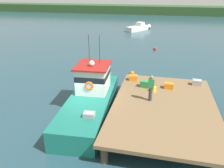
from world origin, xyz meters
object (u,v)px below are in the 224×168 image
bait_bucket (154,89)px  moored_boat_outer_mooring (139,28)px  mooring_buoy_spare_mooring (132,74)px  mooring_buoy_channel_marker (155,49)px  main_fishing_boat (92,97)px  deckhand_by_the_boat (151,88)px  crate_stack_mid_dock (145,84)px  crate_single_far (169,86)px  crate_stack_near_edge (197,82)px  crate_single_by_cleat (133,78)px

bait_bucket → moored_boat_outer_mooring: 30.00m
mooring_buoy_spare_mooring → mooring_buoy_channel_marker: bearing=81.0°
moored_boat_outer_mooring → main_fishing_boat: bearing=-89.1°
deckhand_by_the_boat → crate_stack_mid_dock: bearing=104.1°
main_fishing_boat → crate_single_far: bearing=22.6°
crate_single_far → deckhand_by_the_boat: 2.48m
main_fishing_boat → crate_stack_mid_dock: main_fishing_boat is taller
bait_bucket → deckhand_by_the_boat: 1.53m
main_fishing_boat → bait_bucket: main_fishing_boat is taller
mooring_buoy_channel_marker → crate_stack_near_edge: bearing=-75.7°
crate_stack_mid_dock → bait_bucket: size_ratio=1.76×
main_fishing_boat → crate_stack_near_edge: (6.81, 3.05, 0.39)m
crate_single_far → moored_boat_outer_mooring: crate_single_far is taller
crate_stack_mid_dock → moored_boat_outer_mooring: (-3.76, 29.04, -0.90)m
moored_boat_outer_mooring → crate_stack_near_edge: bearing=-75.3°
deckhand_by_the_boat → moored_boat_outer_mooring: bearing=97.8°
crate_stack_near_edge → moored_boat_outer_mooring: size_ratio=0.11×
crate_stack_near_edge → bait_bucket: 3.41m
crate_stack_mid_dock → crate_single_by_cleat: size_ratio=1.00×
crate_stack_near_edge → crate_stack_mid_dock: 3.73m
mooring_buoy_spare_mooring → mooring_buoy_channel_marker: (1.60, 10.08, -0.06)m
main_fishing_boat → crate_stack_near_edge: 7.48m
bait_bucket → mooring_buoy_spare_mooring: bait_bucket is taller
crate_stack_near_edge → mooring_buoy_channel_marker: crate_stack_near_edge is taller
crate_single_by_cleat → mooring_buoy_channel_marker: size_ratio=1.58×
crate_stack_mid_dock → mooring_buoy_channel_marker: bearing=89.9°
bait_bucket → moored_boat_outer_mooring: (-4.39, 29.67, -0.85)m
crate_stack_near_edge → mooring_buoy_channel_marker: bearing=104.3°
deckhand_by_the_boat → moored_boat_outer_mooring: 31.35m
crate_single_by_cleat → mooring_buoy_spare_mooring: bearing=99.0°
crate_stack_near_edge → mooring_buoy_spare_mooring: bearing=143.5°
main_fishing_boat → crate_single_by_cleat: size_ratio=16.50×
crate_single_far → bait_bucket: 1.24m
bait_bucket → mooring_buoy_channel_marker: 15.70m
main_fishing_boat → bait_bucket: size_ratio=29.12×
main_fishing_boat → crate_stack_mid_dock: size_ratio=16.50×
crate_single_far → mooring_buoy_spare_mooring: crate_single_far is taller
bait_bucket → deckhand_by_the_boat: (-0.13, -1.36, 0.69)m
deckhand_by_the_boat → mooring_buoy_channel_marker: 17.11m
mooring_buoy_spare_mooring → mooring_buoy_channel_marker: mooring_buoy_spare_mooring is taller
crate_single_by_cleat → mooring_buoy_channel_marker: crate_single_by_cleat is taller
main_fishing_boat → crate_stack_mid_dock: (3.27, 1.91, 0.42)m
mooring_buoy_channel_marker → crate_single_by_cleat: bearing=-94.0°
crate_single_far → mooring_buoy_channel_marker: (-1.60, 14.90, -1.20)m
main_fishing_boat → mooring_buoy_channel_marker: bearing=79.0°
crate_stack_near_edge → crate_stack_mid_dock: size_ratio=1.00×
crate_stack_near_edge → crate_single_by_cleat: 4.51m
crate_stack_near_edge → bait_bucket: size_ratio=1.76×
crate_single_far → deckhand_by_the_boat: (-1.12, -2.10, 0.67)m
main_fishing_boat → mooring_buoy_spare_mooring: 7.10m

